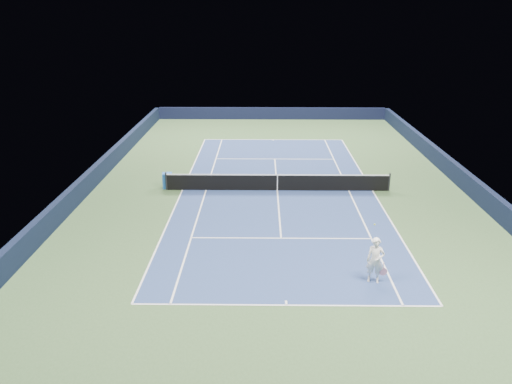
{
  "coord_description": "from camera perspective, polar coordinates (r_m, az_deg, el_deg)",
  "views": [
    {
      "loc": [
        -0.88,
        -27.03,
        9.83
      ],
      "look_at": [
        -1.19,
        -3.0,
        1.0
      ],
      "focal_mm": 35.0,
      "sensor_mm": 36.0,
      "label": 1
    }
  ],
  "objects": [
    {
      "name": "wall_left",
      "position": [
        30.26,
        -18.49,
        1.24
      ],
      "size": [
        0.35,
        40.0,
        1.1
      ],
      "primitive_type": "cube",
      "color": "black",
      "rests_on": "ground"
    },
    {
      "name": "sponsor_cube",
      "position": [
        29.49,
        -10.08,
        1.3
      ],
      "size": [
        0.63,
        0.57,
        0.9
      ],
      "color": "#1B53A7",
      "rests_on": "ground"
    },
    {
      "name": "baseline_far",
      "position": [
        40.15,
        1.99,
        6.0
      ],
      "size": [
        10.97,
        0.08,
        0.0
      ],
      "primitive_type": "cube",
      "color": "white",
      "rests_on": "ground"
    },
    {
      "name": "service_line_near",
      "position": [
        22.87,
        2.88,
        -5.29
      ],
      "size": [
        8.23,
        0.08,
        0.0
      ],
      "primitive_type": "cube",
      "color": "white",
      "rests_on": "ground"
    },
    {
      "name": "sideline_doubles_right",
      "position": [
        29.46,
        13.17,
        0.15
      ],
      "size": [
        0.08,
        23.77,
        0.0
      ],
      "primitive_type": "cube",
      "color": "white",
      "rests_on": "ground"
    },
    {
      "name": "baseline_near",
      "position": [
        18.08,
        3.5,
        -12.79
      ],
      "size": [
        10.97,
        0.08,
        0.0
      ],
      "primitive_type": "cube",
      "color": "white",
      "rests_on": "ground"
    },
    {
      "name": "wall_right",
      "position": [
        30.88,
        22.98,
        1.04
      ],
      "size": [
        0.35,
        40.0,
        1.1
      ],
      "primitive_type": "cube",
      "color": "black",
      "rests_on": "ground"
    },
    {
      "name": "tennis_net",
      "position": [
        28.61,
        2.46,
        1.13
      ],
      "size": [
        12.9,
        0.1,
        1.07
      ],
      "color": "black",
      "rests_on": "ground"
    },
    {
      "name": "wall_far",
      "position": [
        47.78,
        1.81,
        8.97
      ],
      "size": [
        22.0,
        0.35,
        1.1
      ],
      "primitive_type": "cube",
      "color": "black",
      "rests_on": "ground"
    },
    {
      "name": "center_mark_far",
      "position": [
        40.0,
        1.99,
        5.95
      ],
      "size": [
        0.08,
        0.3,
        0.0
      ],
      "primitive_type": "cube",
      "color": "white",
      "rests_on": "ground"
    },
    {
      "name": "center_mark_near",
      "position": [
        18.2,
        3.47,
        -12.53
      ],
      "size": [
        0.08,
        0.3,
        0.0
      ],
      "primitive_type": "cube",
      "color": "white",
      "rests_on": "ground"
    },
    {
      "name": "service_line_far",
      "position": [
        34.86,
        2.16,
        3.79
      ],
      "size": [
        8.23,
        0.08,
        0.0
      ],
      "primitive_type": "cube",
      "color": "white",
      "rests_on": "ground"
    },
    {
      "name": "court_surface",
      "position": [
        28.78,
        2.45,
        0.19
      ],
      "size": [
        10.97,
        23.77,
        0.01
      ],
      "primitive_type": "cube",
      "color": "navy",
      "rests_on": "ground"
    },
    {
      "name": "sideline_doubles_left",
      "position": [
        29.13,
        -8.4,
        0.24
      ],
      "size": [
        0.08,
        23.77,
        0.0
      ],
      "primitive_type": "cube",
      "color": "white",
      "rests_on": "ground"
    },
    {
      "name": "sideline_singles_right",
      "position": [
        29.19,
        10.55,
        0.16
      ],
      "size": [
        0.08,
        23.77,
        0.0
      ],
      "primitive_type": "cube",
      "color": "white",
      "rests_on": "ground"
    },
    {
      "name": "center_service_line",
      "position": [
        28.78,
        2.45,
        0.2
      ],
      "size": [
        0.08,
        12.8,
        0.0
      ],
      "primitive_type": "cube",
      "color": "white",
      "rests_on": "ground"
    },
    {
      "name": "tennis_player",
      "position": [
        19.53,
        13.49,
        -7.61
      ],
      "size": [
        0.85,
        1.32,
        1.98
      ],
      "color": "white",
      "rests_on": "ground"
    },
    {
      "name": "sideline_singles_left",
      "position": [
        28.94,
        -5.72,
        0.23
      ],
      "size": [
        0.08,
        23.77,
        0.0
      ],
      "primitive_type": "cube",
      "color": "white",
      "rests_on": "ground"
    },
    {
      "name": "ground",
      "position": [
        28.78,
        2.45,
        0.18
      ],
      "size": [
        40.0,
        40.0,
        0.0
      ],
      "primitive_type": "plane",
      "color": "#35502C",
      "rests_on": "ground"
    }
  ]
}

